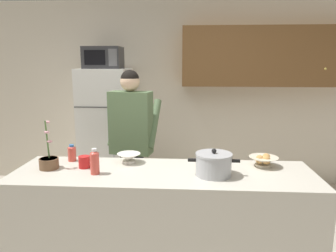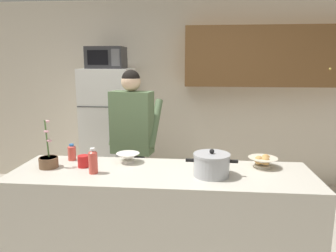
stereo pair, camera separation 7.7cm
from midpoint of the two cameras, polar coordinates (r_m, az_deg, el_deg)
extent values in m
cube|color=beige|center=(4.65, 0.95, 5.78)|extent=(6.00, 0.12, 2.60)
cube|color=brown|center=(4.50, 16.61, 11.84)|extent=(2.21, 0.34, 0.78)
sphere|color=gold|center=(4.55, 25.97, 9.21)|extent=(0.03, 0.03, 0.03)
cube|color=beige|center=(2.66, -1.68, -17.56)|extent=(2.32, 0.68, 0.92)
cube|color=white|center=(4.42, -11.45, -0.83)|extent=(0.64, 0.64, 1.67)
cube|color=#333333|center=(4.05, -12.84, 3.30)|extent=(0.63, 0.01, 0.01)
cylinder|color=#B2B2B7|center=(4.07, -10.29, -3.04)|extent=(0.02, 0.02, 0.75)
cube|color=#2D2D30|center=(4.31, -12.04, 11.89)|extent=(0.48, 0.36, 0.28)
cube|color=black|center=(4.15, -13.55, 11.86)|extent=(0.26, 0.01, 0.18)
cube|color=#59595B|center=(4.09, -10.43, 12.00)|extent=(0.11, 0.01, 0.21)
cylinder|color=black|center=(3.48, -5.87, -11.38)|extent=(0.11, 0.11, 0.82)
cylinder|color=black|center=(3.53, -8.18, -11.10)|extent=(0.11, 0.11, 0.82)
cube|color=#59724C|center=(3.30, -7.33, 0.58)|extent=(0.45, 0.27, 0.65)
sphere|color=beige|center=(3.24, -7.52, 7.90)|extent=(0.20, 0.20, 0.20)
sphere|color=black|center=(3.24, -7.53, 8.34)|extent=(0.19, 0.19, 0.19)
cylinder|color=#59724C|center=(3.34, -3.19, 0.45)|extent=(0.15, 0.39, 0.50)
cylinder|color=#59724C|center=(3.49, -9.87, 0.76)|extent=(0.15, 0.39, 0.50)
cylinder|color=#ADAFB5|center=(2.39, 7.27, -7.02)|extent=(0.26, 0.26, 0.15)
cylinder|color=#ADAFB5|center=(2.37, 7.32, -5.08)|extent=(0.27, 0.27, 0.02)
sphere|color=black|center=(2.36, 7.33, -4.48)|extent=(0.04, 0.04, 0.04)
cube|color=black|center=(2.38, 3.37, -6.11)|extent=(0.06, 0.02, 0.02)
cube|color=black|center=(2.40, 11.17, -6.16)|extent=(0.06, 0.02, 0.02)
cylinder|color=red|center=(2.65, -15.60, -6.23)|extent=(0.09, 0.09, 0.10)
torus|color=red|center=(2.63, -14.42, -6.29)|extent=(0.06, 0.01, 0.06)
cylinder|color=beige|center=(2.69, 15.91, -6.77)|extent=(0.13, 0.13, 0.02)
cone|color=beige|center=(2.68, 15.96, -5.96)|extent=(0.23, 0.23, 0.06)
sphere|color=tan|center=(2.65, 15.34, -5.80)|extent=(0.07, 0.07, 0.07)
sphere|color=tan|center=(2.71, 16.45, -5.47)|extent=(0.07, 0.07, 0.07)
sphere|color=tan|center=(2.64, 16.41, -5.90)|extent=(0.07, 0.07, 0.07)
cylinder|color=white|center=(2.71, -7.83, -6.34)|extent=(0.11, 0.11, 0.02)
cone|color=white|center=(2.70, -7.85, -5.53)|extent=(0.20, 0.20, 0.06)
cylinder|color=#D84C3F|center=(2.85, -17.59, -4.85)|extent=(0.07, 0.07, 0.12)
cone|color=#D84C3F|center=(2.83, -17.67, -3.54)|extent=(0.07, 0.07, 0.02)
cylinder|color=#3372BF|center=(2.83, -17.67, -3.41)|extent=(0.04, 0.04, 0.02)
cylinder|color=#D84C3F|center=(2.47, -13.88, -6.57)|extent=(0.07, 0.07, 0.16)
cone|color=#D84C3F|center=(2.45, -13.98, -4.48)|extent=(0.07, 0.07, 0.02)
cylinder|color=white|center=(2.44, -13.99, -4.19)|extent=(0.04, 0.04, 0.02)
cylinder|color=brown|center=(2.71, -21.33, -6.27)|extent=(0.15, 0.15, 0.09)
cylinder|color=#38281E|center=(2.70, -21.39, -5.49)|extent=(0.14, 0.14, 0.01)
cylinder|color=#4C7238|center=(2.66, -21.63, -2.28)|extent=(0.01, 0.04, 0.30)
ellipsoid|color=pink|center=(2.66, -21.24, -2.60)|extent=(0.04, 0.03, 0.02)
ellipsoid|color=pink|center=(2.64, -21.70, -1.03)|extent=(0.04, 0.03, 0.02)
ellipsoid|color=pink|center=(2.65, -21.62, 0.69)|extent=(0.04, 0.03, 0.02)
camera|label=1|loc=(0.04, -90.75, -0.15)|focal=33.98mm
camera|label=2|loc=(0.04, 89.25, 0.15)|focal=33.98mm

